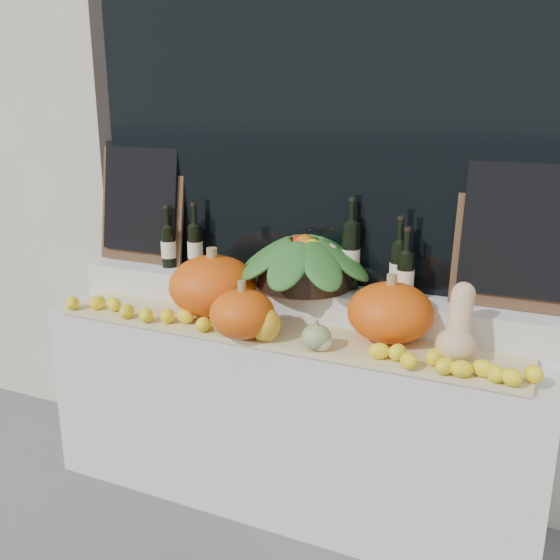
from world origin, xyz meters
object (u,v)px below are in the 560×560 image
at_px(produce_bowl, 305,260).
at_px(wine_bottle_tall, 351,255).
at_px(pumpkin_left, 213,286).
at_px(butternut_squash, 458,331).
at_px(pumpkin_right, 390,312).

distance_m(produce_bowl, wine_bottle_tall, 0.21).
relative_size(pumpkin_left, wine_bottle_tall, 0.98).
bearing_deg(wine_bottle_tall, butternut_squash, -30.34).
distance_m(pumpkin_right, butternut_squash, 0.30).
relative_size(pumpkin_right, wine_bottle_tall, 0.85).
height_order(produce_bowl, wine_bottle_tall, wine_bottle_tall).
relative_size(produce_bowl, wine_bottle_tall, 1.58).
bearing_deg(wine_bottle_tall, produce_bowl, -164.60).
xyz_separation_m(pumpkin_right, produce_bowl, (-0.45, 0.16, 0.13)).
distance_m(pumpkin_left, pumpkin_right, 0.83).
height_order(pumpkin_right, produce_bowl, produce_bowl).
bearing_deg(pumpkin_right, pumpkin_left, -178.67).
bearing_deg(butternut_squash, pumpkin_left, 176.03).
relative_size(butternut_squash, produce_bowl, 0.45).
bearing_deg(produce_bowl, wine_bottle_tall, 15.40).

